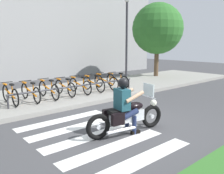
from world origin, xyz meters
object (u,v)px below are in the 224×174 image
(bicycle_6, at_px, (106,82))
(tree_near_rack, at_px, (157,29))
(bicycle_1, at_px, (30,92))
(rider, at_px, (125,102))
(street_lamp, at_px, (127,33))
(bicycle_0, at_px, (10,95))
(bike_rack, at_px, (80,86))
(bicycle_2, at_px, (49,90))
(bicycle_3, at_px, (65,88))
(motorcycle, at_px, (127,116))
(bicycle_4, at_px, (80,85))
(bicycle_5, at_px, (93,84))
(bicycle_7, at_px, (117,80))

(bicycle_6, xyz_separation_m, tree_near_rack, (5.49, 1.46, 2.72))
(bicycle_1, bearing_deg, rider, -80.40)
(rider, height_order, street_lamp, street_lamp)
(bicycle_0, xyz_separation_m, bike_rack, (2.52, -0.55, 0.08))
(bicycle_2, height_order, bicycle_6, bicycle_6)
(bicycle_6, bearing_deg, bicycle_3, 179.99)
(motorcycle, height_order, bicycle_2, motorcycle)
(bicycle_4, bearing_deg, bicycle_3, -179.99)
(bicycle_1, distance_m, bicycle_6, 3.60)
(motorcycle, bearing_deg, bike_rack, 75.19)
(rider, distance_m, street_lamp, 7.74)
(bicycle_5, xyz_separation_m, tree_near_rack, (6.21, 1.46, 2.73))
(bicycle_5, relative_size, street_lamp, 0.34)
(bicycle_0, height_order, tree_near_rack, tree_near_rack)
(motorcycle, height_order, tree_near_rack, tree_near_rack)
(rider, bearing_deg, bicycle_3, 80.61)
(bicycle_2, distance_m, street_lamp, 5.82)
(bicycle_0, xyz_separation_m, bicycle_6, (4.32, 0.00, 0.00))
(bicycle_4, xyz_separation_m, bicycle_5, (0.72, -0.00, -0.00))
(rider, bearing_deg, bicycle_6, 56.28)
(bicycle_1, xyz_separation_m, street_lamp, (5.94, 1.06, 2.35))
(bicycle_2, bearing_deg, bicycle_3, 0.01)
(bicycle_0, distance_m, tree_near_rack, 10.29)
(street_lamp, bearing_deg, bicycle_4, -164.39)
(bicycle_6, height_order, tree_near_rack, tree_near_rack)
(rider, bearing_deg, street_lamp, 45.80)
(rider, relative_size, bicycle_3, 0.90)
(bicycle_1, height_order, tree_near_rack, tree_near_rack)
(bicycle_6, bearing_deg, bike_rack, -162.88)
(bicycle_1, xyz_separation_m, tree_near_rack, (9.09, 1.46, 2.73))
(bicycle_2, xyz_separation_m, tree_near_rack, (8.37, 1.46, 2.72))
(bicycle_2, xyz_separation_m, bicycle_3, (0.72, 0.00, -0.01))
(street_lamp, bearing_deg, bicycle_5, -160.96)
(bicycle_4, height_order, bicycle_7, bicycle_4)
(rider, distance_m, tree_near_rack, 10.43)
(rider, distance_m, bicycle_2, 4.32)
(rider, bearing_deg, bicycle_4, 71.60)
(bicycle_3, bearing_deg, bicycle_4, 0.01)
(bicycle_6, height_order, bicycle_7, bicycle_6)
(bike_rack, height_order, tree_near_rack, tree_near_rack)
(motorcycle, distance_m, bicycle_7, 5.57)
(bicycle_2, relative_size, street_lamp, 0.35)
(bicycle_2, relative_size, bicycle_7, 1.05)
(bicycle_3, distance_m, bicycle_5, 1.44)
(bicycle_3, bearing_deg, bicycle_2, -179.99)
(bicycle_5, distance_m, bicycle_7, 1.44)
(motorcycle, xyz_separation_m, bicycle_5, (2.08, 4.32, 0.04))
(street_lamp, bearing_deg, tree_near_rack, 7.23)
(bicycle_0, bearing_deg, bicycle_5, 0.01)
(motorcycle, distance_m, rider, 0.37)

